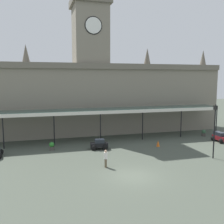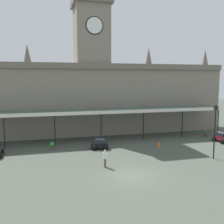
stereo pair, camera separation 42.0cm
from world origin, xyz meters
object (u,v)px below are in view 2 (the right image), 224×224
(victorian_lamppost, at_px, (215,126))
(planter_by_canopy, at_px, (52,146))
(pedestrian_beside_cars, at_px, (105,158))
(car_maroon_estate, at_px, (221,138))
(traffic_cone, at_px, (159,144))
(car_black_sedan, at_px, (99,145))
(planter_forecourt_centre, at_px, (205,133))

(victorian_lamppost, relative_size, planter_by_canopy, 5.89)
(pedestrian_beside_cars, bearing_deg, car_maroon_estate, 18.04)
(car_maroon_estate, xyz_separation_m, traffic_cone, (-8.85, 0.04, -0.19))
(car_black_sedan, xyz_separation_m, car_maroon_estate, (16.06, -0.79, 0.06))
(victorian_lamppost, bearing_deg, planter_by_canopy, 154.40)
(car_maroon_estate, bearing_deg, planter_forecourt_centre, 90.23)
(planter_forecourt_centre, bearing_deg, planter_by_canopy, -175.61)
(planter_by_canopy, relative_size, planter_forecourt_centre, 1.00)
(car_maroon_estate, xyz_separation_m, planter_by_canopy, (-21.45, 1.83, -0.07))
(car_maroon_estate, relative_size, pedestrian_beside_cars, 1.36)
(pedestrian_beside_cars, relative_size, planter_by_canopy, 1.74)
(victorian_lamppost, height_order, traffic_cone, victorian_lamppost)
(car_black_sedan, bearing_deg, victorian_lamppost, -31.99)
(car_black_sedan, relative_size, pedestrian_beside_cars, 1.28)
(car_maroon_estate, height_order, planter_by_canopy, car_maroon_estate)
(victorian_lamppost, bearing_deg, pedestrian_beside_cars, 178.20)
(pedestrian_beside_cars, height_order, traffic_cone, pedestrian_beside_cars)
(planter_by_canopy, bearing_deg, car_maroon_estate, -4.88)
(pedestrian_beside_cars, relative_size, victorian_lamppost, 0.30)
(pedestrian_beside_cars, relative_size, traffic_cone, 2.25)
(car_black_sedan, xyz_separation_m, planter_forecourt_centre, (16.04, 2.69, -0.01))
(pedestrian_beside_cars, bearing_deg, victorian_lamppost, -1.80)
(victorian_lamppost, distance_m, planter_by_canopy, 18.02)
(planter_forecourt_centre, bearing_deg, victorian_lamppost, -120.10)
(car_black_sedan, height_order, planter_by_canopy, car_black_sedan)
(planter_by_canopy, bearing_deg, car_black_sedan, -10.89)
(pedestrian_beside_cars, distance_m, planter_forecourt_centre, 19.09)
(car_black_sedan, distance_m, traffic_cone, 7.25)
(victorian_lamppost, bearing_deg, car_black_sedan, 148.01)
(planter_forecourt_centre, bearing_deg, car_maroon_estate, -89.77)
(victorian_lamppost, bearing_deg, planter_forecourt_centre, 59.90)
(pedestrian_beside_cars, xyz_separation_m, victorian_lamppost, (11.44, -0.36, 2.55))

